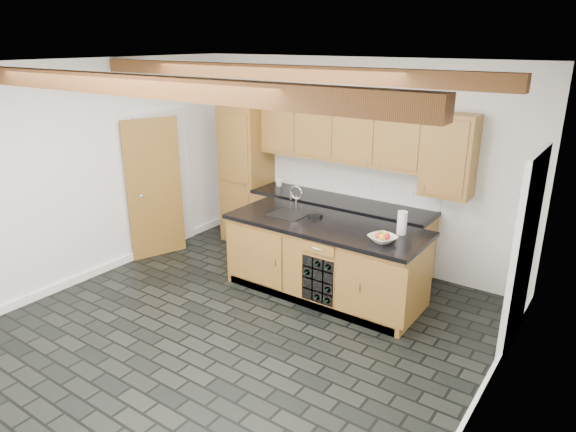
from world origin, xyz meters
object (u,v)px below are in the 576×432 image
at_px(fruit_bowl, 383,239).
at_px(island, 325,259).
at_px(kitchen_scale, 315,215).
at_px(paper_towel, 402,223).

bearing_deg(fruit_bowl, island, 169.78).
distance_m(kitchen_scale, fruit_bowl, 1.08).
xyz_separation_m(fruit_bowl, paper_towel, (0.07, 0.33, 0.10)).
bearing_deg(paper_towel, island, -167.94).
distance_m(island, fruit_bowl, 0.96).
relative_size(island, kitchen_scale, 13.97).
xyz_separation_m(island, kitchen_scale, (-0.24, 0.14, 0.49)).
height_order(island, fruit_bowl, fruit_bowl).
distance_m(island, kitchen_scale, 0.56).
bearing_deg(fruit_bowl, kitchen_scale, 164.61).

